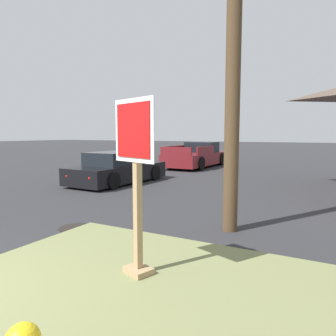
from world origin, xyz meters
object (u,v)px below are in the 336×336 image
at_px(manhole_cover, 76,228).
at_px(pickup_truck_maroon, 197,156).
at_px(parked_sedan_black, 117,169).
at_px(stop_sign, 136,187).

bearing_deg(manhole_cover, pickup_truck_maroon, 102.20).
height_order(manhole_cover, parked_sedan_black, parked_sedan_black).
relative_size(manhole_cover, pickup_truck_maroon, 0.13).
bearing_deg(parked_sedan_black, pickup_truck_maroon, 87.66).
xyz_separation_m(parked_sedan_black, pickup_truck_maroon, (0.30, 7.40, 0.07)).
relative_size(stop_sign, manhole_cover, 3.31).
bearing_deg(pickup_truck_maroon, parked_sedan_black, -92.34).
height_order(manhole_cover, pickup_truck_maroon, pickup_truck_maroon).
height_order(stop_sign, pickup_truck_maroon, stop_sign).
bearing_deg(manhole_cover, stop_sign, -28.77).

